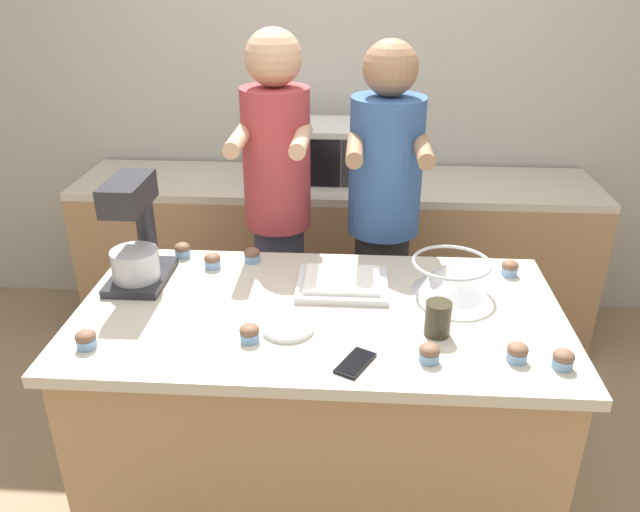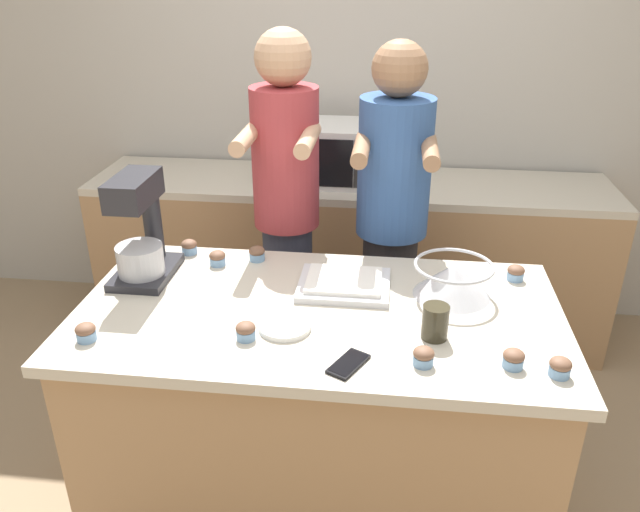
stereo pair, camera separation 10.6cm
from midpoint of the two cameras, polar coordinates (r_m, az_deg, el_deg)
The scene contains 22 objects.
ground_plane at distance 2.72m, azimuth 1.08°, elevation -21.68°, with size 16.00×16.00×0.00m, color #937A5B.
back_wall at distance 3.62m, azimuth 4.17°, elevation 15.25°, with size 10.00×0.06×2.70m.
island_counter at distance 2.40m, azimuth 1.17°, elevation -14.25°, with size 1.66×0.88×0.92m.
back_counter at distance 3.57m, azimuth 3.41°, elevation -0.07°, with size 2.80×0.60×0.91m.
person_left at distance 2.75m, azimuth -1.96°, elevation 3.38°, with size 0.31×0.48×1.76m.
person_right at distance 2.74m, azimuth 7.62°, elevation 2.21°, with size 0.33×0.49×1.72m.
stand_mixer at distance 2.36m, azimuth -14.82°, elevation 1.99°, with size 0.20×0.30×0.40m.
mixing_bowl at distance 2.25m, azimuth 13.37°, elevation -2.04°, with size 0.28×0.28×0.12m.
baking_tray at distance 2.27m, azimuth 3.55°, elevation -2.55°, with size 0.33×0.27×0.04m.
microwave_oven at distance 3.35m, azimuth 1.97°, elevation 9.42°, with size 0.51×0.39×0.31m.
cell_phone at distance 1.87m, azimuth 4.26°, elevation -9.83°, with size 0.13×0.16×0.01m.
drinking_glass at distance 2.00m, azimuth 11.99°, elevation -5.94°, with size 0.08×0.08×0.11m.
small_plate at distance 2.03m, azimuth -1.73°, elevation -6.47°, with size 0.17×0.17×0.02m.
cupcake_0 at distance 2.08m, azimuth -19.27°, elevation -6.59°, with size 0.06×0.06×0.06m.
cupcake_1 at distance 2.45m, azimuth -8.14°, elevation -0.19°, with size 0.06×0.06×0.06m.
cupcake_2 at distance 2.44m, azimuth 18.66°, elevation -1.46°, with size 0.06×0.06×0.06m.
cupcake_3 at distance 1.95m, azimuth 22.58°, elevation -9.37°, with size 0.06×0.06×0.06m.
cupcake_4 at distance 1.97m, azimuth -5.28°, elevation -6.84°, with size 0.06×0.06×0.06m.
cupcake_5 at distance 1.89m, azimuth 11.06°, elevation -9.01°, with size 0.06×0.06×0.06m.
cupcake_6 at distance 2.47m, azimuth -4.57°, elevation 0.23°, with size 0.06×0.06×0.06m.
cupcake_7 at distance 2.56m, azimuth -10.72°, elevation 0.84°, with size 0.06×0.06×0.06m.
cupcake_8 at distance 1.94m, azimuth 18.80°, elevation -8.89°, with size 0.06×0.06×0.06m.
Camera 2 is at (0.23, -1.83, 2.00)m, focal length 35.00 mm.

